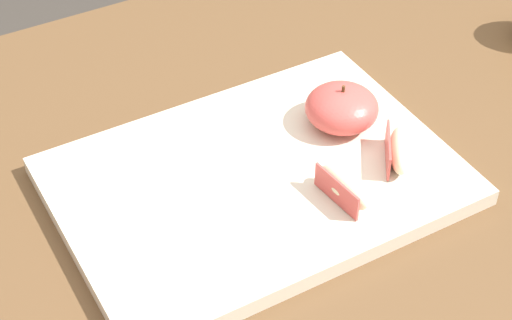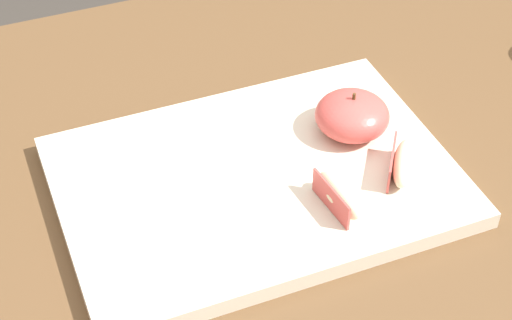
% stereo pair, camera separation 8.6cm
% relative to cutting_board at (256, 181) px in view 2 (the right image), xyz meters
% --- Properties ---
extents(dining_table, '(1.18, 0.82, 0.75)m').
position_rel_cutting_board_xyz_m(dining_table, '(0.05, 0.01, -0.12)').
color(dining_table, brown).
rests_on(dining_table, ground_plane).
extents(cutting_board, '(0.41, 0.29, 0.02)m').
position_rel_cutting_board_xyz_m(cutting_board, '(0.00, 0.00, 0.00)').
color(cutting_board, beige).
rests_on(cutting_board, dining_table).
extents(apple_half_skin_up, '(0.08, 0.08, 0.05)m').
position_rel_cutting_board_xyz_m(apple_half_skin_up, '(0.12, 0.03, 0.03)').
color(apple_half_skin_up, '#D14C47').
rests_on(apple_half_skin_up, cutting_board).
extents(apple_wedge_right, '(0.06, 0.07, 0.03)m').
position_rel_cutting_board_xyz_m(apple_wedge_right, '(0.14, -0.06, 0.02)').
color(apple_wedge_right, beige).
rests_on(apple_wedge_right, cutting_board).
extents(apple_wedge_left, '(0.03, 0.07, 0.03)m').
position_rel_cutting_board_xyz_m(apple_wedge_left, '(0.06, -0.07, 0.02)').
color(apple_wedge_left, beige).
rests_on(apple_wedge_left, cutting_board).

